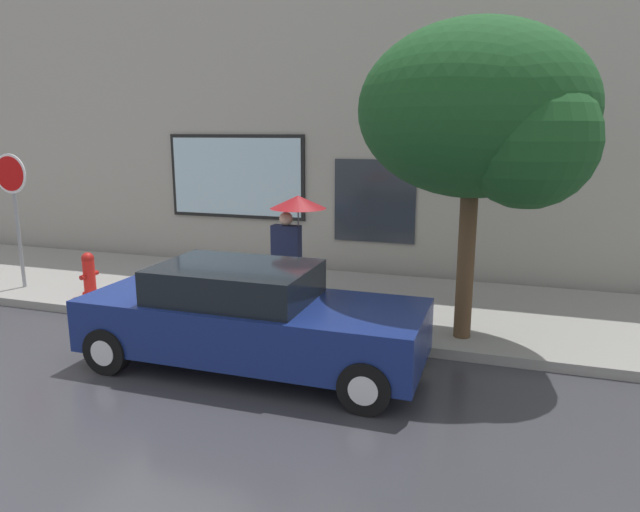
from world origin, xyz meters
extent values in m
plane|color=#333338|center=(0.00, 0.00, 0.00)|extent=(60.00, 60.00, 0.00)
cube|color=gray|center=(0.00, 3.00, 0.07)|extent=(20.00, 4.00, 0.15)
cube|color=#9E998E|center=(0.00, 5.50, 3.50)|extent=(20.00, 0.40, 7.00)
cube|color=black|center=(-1.37, 5.27, 2.15)|extent=(3.40, 0.06, 1.94)
cube|color=silver|center=(-1.37, 5.24, 2.15)|extent=(3.24, 0.03, 1.78)
cube|color=#262B33|center=(1.94, 5.28, 1.70)|extent=(1.80, 0.04, 1.80)
cone|color=#99999E|center=(3.34, 5.15, 3.10)|extent=(0.22, 0.24, 0.24)
cube|color=navy|center=(1.50, -0.11, 0.62)|extent=(4.65, 1.70, 0.71)
cube|color=black|center=(1.27, -0.11, 1.20)|extent=(2.09, 1.49, 0.46)
cylinder|color=black|center=(3.28, 0.67, 0.32)|extent=(0.64, 0.22, 0.64)
cylinder|color=silver|center=(3.28, 0.67, 0.32)|extent=(0.35, 0.24, 0.35)
cylinder|color=black|center=(3.28, -0.89, 0.32)|extent=(0.64, 0.22, 0.64)
cylinder|color=silver|center=(3.28, -0.89, 0.32)|extent=(0.35, 0.24, 0.35)
cylinder|color=black|center=(-0.28, 0.67, 0.32)|extent=(0.64, 0.22, 0.64)
cylinder|color=silver|center=(-0.28, 0.67, 0.32)|extent=(0.35, 0.24, 0.35)
cylinder|color=black|center=(-0.28, -0.89, 0.32)|extent=(0.64, 0.22, 0.64)
cylinder|color=silver|center=(-0.28, -0.89, 0.32)|extent=(0.35, 0.24, 0.35)
cylinder|color=red|center=(-2.70, 1.67, 0.51)|extent=(0.22, 0.22, 0.71)
sphere|color=#AD1814|center=(-2.70, 1.67, 0.86)|extent=(0.23, 0.23, 0.23)
cylinder|color=#AD1814|center=(-2.70, 1.51, 0.54)|extent=(0.09, 0.12, 0.09)
cylinder|color=#AD1814|center=(-2.70, 1.83, 0.54)|extent=(0.09, 0.12, 0.09)
cylinder|color=red|center=(-2.70, 1.67, 0.18)|extent=(0.30, 0.30, 0.06)
cylinder|color=black|center=(0.99, 2.18, 0.58)|extent=(0.14, 0.14, 0.85)
cylinder|color=black|center=(1.21, 2.18, 0.58)|extent=(0.14, 0.14, 0.85)
cube|color=#191E38|center=(1.10, 2.18, 1.31)|extent=(0.50, 0.22, 0.61)
sphere|color=tan|center=(1.10, 2.18, 1.73)|extent=(0.23, 0.23, 0.23)
cylinder|color=#4C4C51|center=(1.32, 2.18, 1.56)|extent=(0.02, 0.02, 0.90)
cone|color=maroon|center=(1.32, 2.18, 2.02)|extent=(0.96, 0.96, 0.22)
cylinder|color=#4C3823|center=(4.16, 1.62, 1.37)|extent=(0.25, 0.25, 2.43)
ellipsoid|color=#19471E|center=(4.16, 1.62, 3.49)|extent=(3.27, 2.78, 2.45)
sphere|color=#19471E|center=(4.90, 1.21, 3.08)|extent=(1.80, 1.80, 1.80)
cylinder|color=gray|center=(-4.37, 1.76, 1.45)|extent=(0.07, 0.07, 2.60)
cylinder|color=white|center=(-4.37, 1.72, 2.40)|extent=(0.76, 0.02, 0.76)
cylinder|color=red|center=(-4.37, 1.70, 2.40)|extent=(0.66, 0.02, 0.66)
camera|label=1|loc=(4.68, -6.78, 3.19)|focal=31.86mm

